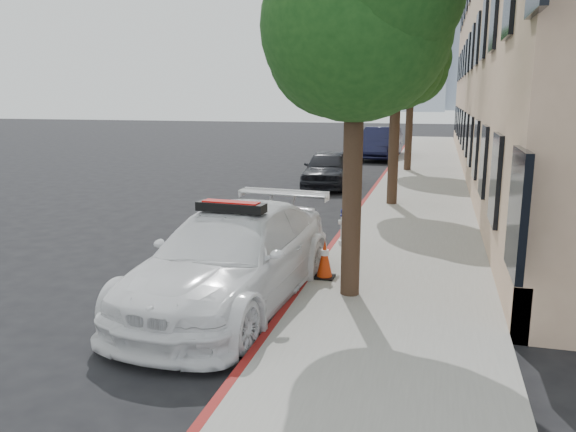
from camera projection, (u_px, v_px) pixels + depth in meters
The scene contains 13 objects.
ground at pixel (226, 256), 11.64m from camera, with size 120.00×120.00×0.00m, color black.
sidewalk at pixel (420, 186), 20.16m from camera, with size 3.20×50.00×0.15m, color gray.
curb_strip at pixel (377, 185), 20.54m from camera, with size 0.12×50.00×0.15m, color maroon.
building at pixel (574, 51), 22.43m from camera, with size 8.00×36.00×10.00m, color tan.
tower_right at pixel (467, 15), 132.28m from camera, with size 14.00×14.00×44.00m, color #9EA8B7.
tree_near at pixel (358, 23), 8.10m from camera, with size 2.92×2.82×5.62m.
tree_mid at pixel (398, 63), 15.68m from camera, with size 2.77×2.64×5.43m.
tree_far at pixel (412, 68), 23.19m from camera, with size 3.10×3.00×5.81m.
police_car at pixel (232, 257), 8.84m from camera, with size 2.48×5.33×1.66m.
parked_car_mid at pixel (327, 169), 20.41m from camera, with size 1.57×3.90×1.33m, color black.
parked_car_far at pixel (381, 143), 29.51m from camera, with size 1.74×5.00×1.65m, color black.
fire_hydrant at pixel (346, 226), 11.87m from camera, with size 0.34×0.31×0.81m.
traffic_cone at pixel (325, 259), 9.70m from camera, with size 0.35×0.35×0.67m.
Camera 1 is at (4.15, -10.49, 3.24)m, focal length 35.00 mm.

